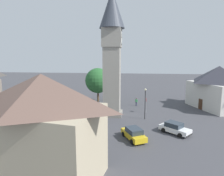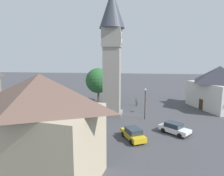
% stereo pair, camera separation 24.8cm
% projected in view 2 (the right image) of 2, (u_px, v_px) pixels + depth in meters
% --- Properties ---
extents(ground_plane, '(200.00, 200.00, 0.00)m').
position_uv_depth(ground_plane, '(112.00, 115.00, 34.28)').
color(ground_plane, '#424247').
extents(clock_tower, '(4.32, 4.32, 21.72)m').
position_uv_depth(clock_tower, '(112.00, 43.00, 32.35)').
color(clock_tower, gray).
rests_on(clock_tower, ground).
extents(car_blue_kerb, '(4.43, 3.44, 1.53)m').
position_uv_depth(car_blue_kerb, '(133.00, 134.00, 23.73)').
color(car_blue_kerb, gold).
rests_on(car_blue_kerb, ground).
extents(car_silver_kerb, '(3.37, 4.44, 1.53)m').
position_uv_depth(car_silver_kerb, '(56.00, 104.00, 39.47)').
color(car_silver_kerb, red).
rests_on(car_silver_kerb, ground).
extents(car_red_corner, '(3.27, 4.45, 1.53)m').
position_uv_depth(car_red_corner, '(74.00, 114.00, 32.08)').
color(car_red_corner, '#236B38').
rests_on(car_red_corner, ground).
extents(car_white_side, '(3.97, 4.23, 1.53)m').
position_uv_depth(car_white_side, '(174.00, 128.00, 25.62)').
color(car_white_side, white).
rests_on(car_white_side, ground).
extents(pedestrian, '(0.23, 0.56, 1.69)m').
position_uv_depth(pedestrian, '(137.00, 101.00, 40.91)').
color(pedestrian, '#2D3351').
rests_on(pedestrian, ground).
extents(tree, '(5.91, 5.91, 7.99)m').
position_uv_depth(tree, '(98.00, 81.00, 44.42)').
color(tree, brown).
rests_on(tree, ground).
extents(building_shop_left, '(12.99, 11.18, 8.68)m').
position_uv_depth(building_shop_left, '(218.00, 87.00, 38.17)').
color(building_shop_left, beige).
rests_on(building_shop_left, ground).
extents(building_corner_back, '(7.79, 10.34, 8.93)m').
position_uv_depth(building_corner_back, '(42.00, 127.00, 15.37)').
color(building_corner_back, tan).
rests_on(building_corner_back, ground).
extents(lamp_post, '(0.36, 0.36, 5.24)m').
position_uv_depth(lamp_post, '(145.00, 99.00, 31.35)').
color(lamp_post, black).
rests_on(lamp_post, ground).
extents(road_sign, '(0.60, 0.07, 2.80)m').
position_uv_depth(road_sign, '(146.00, 103.00, 35.30)').
color(road_sign, gray).
rests_on(road_sign, ground).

